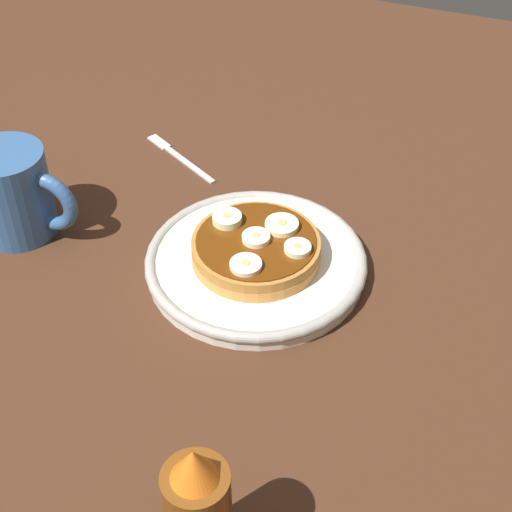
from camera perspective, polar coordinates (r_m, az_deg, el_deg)
ground_plane at (r=82.24cm, az=0.00°, el=-1.83°), size 140.00×140.00×3.00cm
plate at (r=80.47cm, az=0.00°, el=-0.47°), size 22.88×22.88×2.07cm
pancake_stack at (r=79.23cm, az=-0.13°, el=0.48°), size 13.64×13.40×2.45cm
banana_slice_0 at (r=78.35cm, az=-0.09°, el=1.33°), size 2.85×2.85×0.83cm
banana_slice_1 at (r=75.33cm, az=-0.75°, el=-0.68°), size 3.16×3.16×0.75cm
banana_slice_2 at (r=79.89cm, az=1.89°, el=2.23°), size 3.48×3.48×0.83cm
banana_slice_3 at (r=80.53cm, az=-2.12°, el=2.70°), size 3.07×3.07×1.05cm
banana_slice_4 at (r=77.44cm, az=3.12°, el=0.68°), size 2.73×2.73×0.82cm
coffee_mug at (r=86.95cm, az=-17.19°, el=4.46°), size 12.23×8.47×9.93cm
fork at (r=97.99cm, az=-5.78°, el=7.36°), size 11.84×7.17×0.50cm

